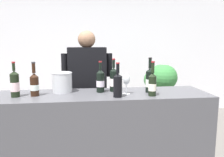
{
  "coord_description": "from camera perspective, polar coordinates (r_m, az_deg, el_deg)",
  "views": [
    {
      "loc": [
        -0.16,
        -2.15,
        1.5
      ],
      "look_at": [
        0.11,
        0.0,
        1.16
      ],
      "focal_mm": 35.68,
      "sensor_mm": 36.0,
      "label": 1
    }
  ],
  "objects": [
    {
      "name": "wine_bottle_0",
      "position": [
        2.28,
        9.62,
        -0.43
      ],
      "size": [
        0.08,
        0.08,
        0.35
      ],
      "color": "black",
      "rests_on": "counter"
    },
    {
      "name": "wine_bottle_5",
      "position": [
        2.13,
        10.3,
        -1.38
      ],
      "size": [
        0.07,
        0.07,
        0.33
      ],
      "color": "black",
      "rests_on": "counter"
    },
    {
      "name": "counter",
      "position": [
        2.37,
        -2.74,
        -15.85
      ],
      "size": [
        2.15,
        0.57,
        1.01
      ],
      "primitive_type": "cube",
      "color": "#4C4C51",
      "rests_on": "ground_plane"
    },
    {
      "name": "wine_bottle_4",
      "position": [
        2.04,
        1.47,
        -1.5
      ],
      "size": [
        0.08,
        0.08,
        0.32
      ],
      "color": "black",
      "rests_on": "counter"
    },
    {
      "name": "wall_back",
      "position": [
        4.75,
        -5.27,
        7.72
      ],
      "size": [
        8.0,
        0.1,
        2.8
      ],
      "primitive_type": "cube",
      "color": "white",
      "rests_on": "ground_plane"
    },
    {
      "name": "wine_glass",
      "position": [
        2.17,
        3.73,
        -0.43
      ],
      "size": [
        0.07,
        0.07,
        0.2
      ],
      "color": "silver",
      "rests_on": "counter"
    },
    {
      "name": "wine_bottle_1",
      "position": [
        2.29,
        0.43,
        -0.32
      ],
      "size": [
        0.08,
        0.08,
        0.34
      ],
      "color": "black",
      "rests_on": "counter"
    },
    {
      "name": "ice_bucket",
      "position": [
        2.31,
        -12.65,
        -0.93
      ],
      "size": [
        0.21,
        0.21,
        0.2
      ],
      "color": "silver",
      "rests_on": "counter"
    },
    {
      "name": "wine_bottle_6",
      "position": [
        2.26,
        -3.02,
        -0.61
      ],
      "size": [
        0.08,
        0.08,
        0.32
      ],
      "color": "black",
      "rests_on": "counter"
    },
    {
      "name": "person_server",
      "position": [
        2.78,
        -6.24,
        -5.6
      ],
      "size": [
        0.61,
        0.24,
        1.65
      ],
      "color": "black",
      "rests_on": "ground_plane"
    },
    {
      "name": "wine_bottle_2",
      "position": [
        2.22,
        -19.25,
        -1.38
      ],
      "size": [
        0.08,
        0.08,
        0.32
      ],
      "color": "black",
      "rests_on": "counter"
    },
    {
      "name": "potted_shrub",
      "position": [
        3.82,
        12.65,
        -1.2
      ],
      "size": [
        0.55,
        0.54,
        1.16
      ],
      "color": "brown",
      "rests_on": "ground_plane"
    },
    {
      "name": "wine_bottle_3",
      "position": [
        2.24,
        -23.64,
        -1.35
      ],
      "size": [
        0.08,
        0.08,
        0.33
      ],
      "color": "black",
      "rests_on": "counter"
    }
  ]
}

